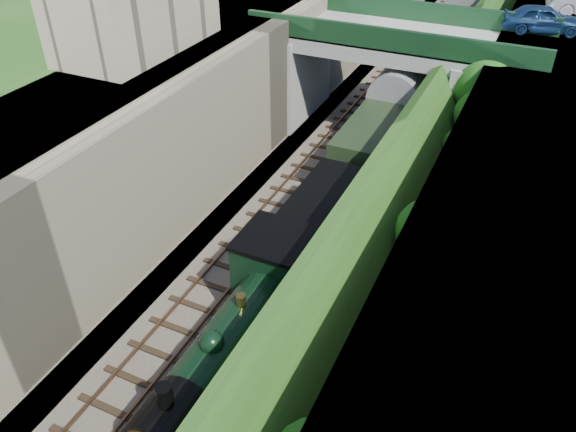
{
  "coord_description": "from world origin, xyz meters",
  "views": [
    {
      "loc": [
        8.0,
        -7.03,
        15.92
      ],
      "look_at": [
        0.0,
        10.16,
        2.48
      ],
      "focal_mm": 35.0,
      "sensor_mm": 36.0,
      "label": 1
    }
  ],
  "objects": [
    {
      "name": "coach_front",
      "position": [
        1.2,
        23.86,
        2.05
      ],
      "size": [
        2.9,
        18.0,
        3.7
      ],
      "color": "black",
      "rests_on": "trackbed"
    },
    {
      "name": "coach_middle",
      "position": [
        1.2,
        42.66,
        2.05
      ],
      "size": [
        2.9,
        18.0,
        3.7
      ],
      "color": "black",
      "rests_on": "trackbed"
    },
    {
      "name": "road_bridge",
      "position": [
        0.94,
        24.0,
        4.08
      ],
      "size": [
        16.0,
        6.4,
        7.25
      ],
      "color": "gray",
      "rests_on": "ground"
    },
    {
      "name": "street_plateau_left",
      "position": [
        -9.0,
        20.0,
        3.5
      ],
      "size": [
        6.0,
        90.0,
        7.0
      ],
      "primitive_type": "cube",
      "color": "#262628",
      "rests_on": "ground"
    },
    {
      "name": "retaining_wall",
      "position": [
        -5.5,
        20.0,
        3.5
      ],
      "size": [
        1.0,
        90.0,
        7.0
      ],
      "primitive_type": "cube",
      "color": "#756B56",
      "rests_on": "ground"
    },
    {
      "name": "trackbed",
      "position": [
        0.0,
        20.0,
        0.1
      ],
      "size": [
        10.0,
        90.0,
        0.2
      ],
      "primitive_type": "cube",
      "color": "#473F38",
      "rests_on": "ground"
    },
    {
      "name": "tree",
      "position": [
        5.91,
        21.92,
        4.65
      ],
      "size": [
        3.6,
        3.8,
        6.6
      ],
      "color": "black",
      "rests_on": "ground"
    },
    {
      "name": "car_blue",
      "position": [
        7.48,
        27.26,
        6.98
      ],
      "size": [
        4.58,
        2.66,
        1.47
      ],
      "primitive_type": "imported",
      "rotation": [
        0.0,
        0.0,
        1.8
      ],
      "color": "navy",
      "rests_on": "street_plateau_right"
    },
    {
      "name": "track_right",
      "position": [
        1.2,
        20.0,
        0.25
      ],
      "size": [
        2.5,
        90.0,
        0.2
      ],
      "color": "black",
      "rests_on": "trackbed"
    },
    {
      "name": "building_near",
      "position": [
        -9.5,
        14.0,
        9.0
      ],
      "size": [
        4.0,
        8.0,
        4.0
      ],
      "primitive_type": "cube",
      "color": "gray",
      "rests_on": "street_plateau_left"
    },
    {
      "name": "locomotive",
      "position": [
        1.2,
        3.9,
        1.89
      ],
      "size": [
        3.1,
        10.22,
        3.83
      ],
      "color": "black",
      "rests_on": "trackbed"
    },
    {
      "name": "street_plateau_right",
      "position": [
        9.5,
        20.0,
        3.12
      ],
      "size": [
        8.0,
        90.0,
        6.25
      ],
      "primitive_type": "cube",
      "color": "#262628",
      "rests_on": "ground"
    },
    {
      "name": "track_left",
      "position": [
        -2.0,
        20.0,
        0.25
      ],
      "size": [
        2.5,
        90.0,
        0.2
      ],
      "color": "black",
      "rests_on": "trackbed"
    },
    {
      "name": "embankment_slope",
      "position": [
        5.12,
        17.29,
        2.95
      ],
      "size": [
        4.55,
        90.0,
        6.53
      ],
      "color": "#1E4714",
      "rests_on": "ground"
    },
    {
      "name": "tender",
      "position": [
        1.2,
        11.26,
        1.62
      ],
      "size": [
        2.7,
        6.0,
        3.05
      ],
      "color": "black",
      "rests_on": "trackbed"
    }
  ]
}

